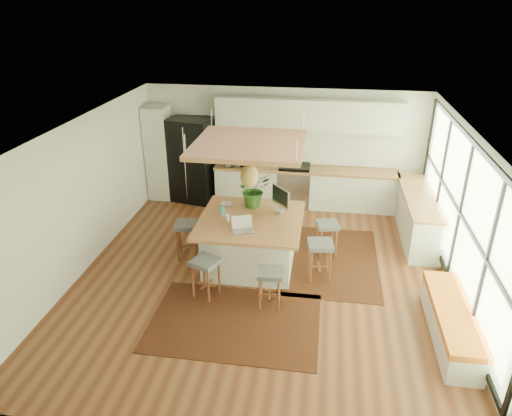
% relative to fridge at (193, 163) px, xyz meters
% --- Properties ---
extents(floor, '(7.00, 7.00, 0.00)m').
position_rel_fridge_xyz_m(floor, '(2.12, -3.16, -0.93)').
color(floor, '#592B19').
rests_on(floor, ground).
extents(ceiling, '(7.00, 7.00, 0.00)m').
position_rel_fridge_xyz_m(ceiling, '(2.12, -3.16, 1.78)').
color(ceiling, white).
rests_on(ceiling, ground).
extents(wall_back, '(6.50, 0.00, 6.50)m').
position_rel_fridge_xyz_m(wall_back, '(2.12, 0.34, 0.42)').
color(wall_back, silver).
rests_on(wall_back, ground).
extents(wall_front, '(6.50, 0.00, 6.50)m').
position_rel_fridge_xyz_m(wall_front, '(2.12, -6.66, 0.42)').
color(wall_front, silver).
rests_on(wall_front, ground).
extents(wall_left, '(0.00, 7.00, 7.00)m').
position_rel_fridge_xyz_m(wall_left, '(-1.13, -3.16, 0.42)').
color(wall_left, silver).
rests_on(wall_left, ground).
extents(wall_right, '(0.00, 7.00, 7.00)m').
position_rel_fridge_xyz_m(wall_right, '(5.37, -3.16, 0.42)').
color(wall_right, silver).
rests_on(wall_right, ground).
extents(window_wall, '(0.10, 6.20, 2.60)m').
position_rel_fridge_xyz_m(window_wall, '(5.34, -3.16, 0.47)').
color(window_wall, black).
rests_on(window_wall, wall_right).
extents(pantry, '(0.55, 0.60, 2.25)m').
position_rel_fridge_xyz_m(pantry, '(-0.83, 0.02, 0.20)').
color(pantry, silver).
rests_on(pantry, floor).
extents(back_counter_base, '(4.20, 0.60, 0.88)m').
position_rel_fridge_xyz_m(back_counter_base, '(2.67, 0.02, -0.49)').
color(back_counter_base, silver).
rests_on(back_counter_base, floor).
extents(back_counter_top, '(4.24, 0.64, 0.05)m').
position_rel_fridge_xyz_m(back_counter_top, '(2.67, 0.02, -0.03)').
color(back_counter_top, '#9E5F38').
rests_on(back_counter_top, back_counter_base).
extents(backsplash, '(4.20, 0.02, 0.80)m').
position_rel_fridge_xyz_m(backsplash, '(2.67, 0.32, 0.43)').
color(backsplash, white).
rests_on(backsplash, wall_back).
extents(upper_cabinets, '(4.20, 0.34, 0.70)m').
position_rel_fridge_xyz_m(upper_cabinets, '(2.67, 0.16, 1.22)').
color(upper_cabinets, silver).
rests_on(upper_cabinets, wall_back).
extents(range, '(0.76, 0.62, 1.00)m').
position_rel_fridge_xyz_m(range, '(2.42, 0.02, -0.43)').
color(range, '#A5A5AA').
rests_on(range, floor).
extents(right_counter_base, '(0.60, 2.50, 0.88)m').
position_rel_fridge_xyz_m(right_counter_base, '(5.05, -1.16, -0.49)').
color(right_counter_base, silver).
rests_on(right_counter_base, floor).
extents(right_counter_top, '(0.64, 2.54, 0.05)m').
position_rel_fridge_xyz_m(right_counter_top, '(5.05, -1.16, -0.03)').
color(right_counter_top, '#9E5F38').
rests_on(right_counter_top, right_counter_base).
extents(window_bench, '(0.52, 2.00, 0.50)m').
position_rel_fridge_xyz_m(window_bench, '(5.07, -4.36, -0.68)').
color(window_bench, silver).
rests_on(window_bench, floor).
extents(ceiling_panel, '(1.86, 1.86, 0.80)m').
position_rel_fridge_xyz_m(ceiling_panel, '(1.82, -2.76, 1.12)').
color(ceiling_panel, '#9E5F38').
rests_on(ceiling_panel, ceiling).
extents(rug_near, '(2.60, 1.80, 0.01)m').
position_rel_fridge_xyz_m(rug_near, '(1.87, -4.52, -0.92)').
color(rug_near, black).
rests_on(rug_near, floor).
extents(rug_right, '(1.80, 2.60, 0.01)m').
position_rel_fridge_xyz_m(rug_right, '(3.31, -2.45, -0.92)').
color(rug_right, black).
rests_on(rug_right, floor).
extents(fridge, '(1.13, 0.97, 2.00)m').
position_rel_fridge_xyz_m(fridge, '(0.00, 0.00, 0.00)').
color(fridge, black).
rests_on(fridge, floor).
extents(island, '(1.85, 1.85, 0.93)m').
position_rel_fridge_xyz_m(island, '(1.84, -2.77, -0.46)').
color(island, '#9E5F38').
rests_on(island, floor).
extents(stool_near_left, '(0.53, 0.53, 0.69)m').
position_rel_fridge_xyz_m(stool_near_left, '(1.27, -3.90, -0.57)').
color(stool_near_left, '#4C5054').
rests_on(stool_near_left, floor).
extents(stool_near_right, '(0.41, 0.41, 0.66)m').
position_rel_fridge_xyz_m(stool_near_right, '(2.35, -4.01, -0.57)').
color(stool_near_right, '#4C5054').
rests_on(stool_near_right, floor).
extents(stool_right_front, '(0.48, 0.48, 0.72)m').
position_rel_fridge_xyz_m(stool_right_front, '(3.12, -3.08, -0.57)').
color(stool_right_front, '#4C5054').
rests_on(stool_right_front, floor).
extents(stool_right_back, '(0.48, 0.48, 0.67)m').
position_rel_fridge_xyz_m(stool_right_back, '(3.23, -2.21, -0.57)').
color(stool_right_back, '#4C5054').
rests_on(stool_right_back, floor).
extents(stool_left_side, '(0.49, 0.49, 0.72)m').
position_rel_fridge_xyz_m(stool_left_side, '(0.60, -2.70, -0.57)').
color(stool_left_side, '#4C5054').
rests_on(stool_left_side, floor).
extents(laptop, '(0.45, 0.47, 0.26)m').
position_rel_fridge_xyz_m(laptop, '(1.79, -3.28, 0.12)').
color(laptop, '#A5A5AA').
rests_on(laptop, island).
extents(monitor, '(0.49, 0.53, 0.49)m').
position_rel_fridge_xyz_m(monitor, '(2.34, -2.40, 0.26)').
color(monitor, '#A5A5AA').
rests_on(monitor, island).
extents(microwave, '(0.58, 0.40, 0.36)m').
position_rel_fridge_xyz_m(microwave, '(1.01, 0.00, 0.18)').
color(microwave, '#A5A5AA').
rests_on(microwave, back_counter_top).
extents(island_plant, '(0.87, 0.89, 0.52)m').
position_rel_fridge_xyz_m(island_plant, '(1.81, -2.19, 0.27)').
color(island_plant, '#1E4C19').
rests_on(island_plant, island).
extents(island_bowl, '(0.22, 0.22, 0.05)m').
position_rel_fridge_xyz_m(island_bowl, '(1.29, -2.28, 0.03)').
color(island_bowl, silver).
rests_on(island_bowl, island).
extents(island_bottle_0, '(0.07, 0.07, 0.19)m').
position_rel_fridge_xyz_m(island_bottle_0, '(1.29, -2.67, 0.10)').
color(island_bottle_0, '#37B5DF').
rests_on(island_bottle_0, island).
extents(island_bottle_1, '(0.07, 0.07, 0.19)m').
position_rel_fridge_xyz_m(island_bottle_1, '(1.44, -2.92, 0.10)').
color(island_bottle_1, silver).
rests_on(island_bottle_1, island).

